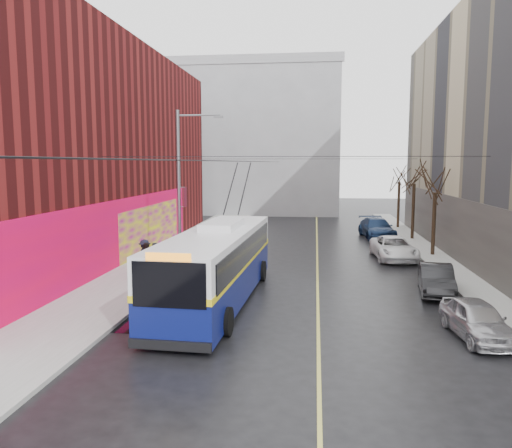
% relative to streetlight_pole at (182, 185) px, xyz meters
% --- Properties ---
extents(ground, '(140.00, 140.00, 0.00)m').
position_rel_streetlight_pole_xyz_m(ground, '(6.14, -10.00, -4.85)').
color(ground, black).
rests_on(ground, ground).
extents(sidewalk_left, '(4.00, 60.00, 0.15)m').
position_rel_streetlight_pole_xyz_m(sidewalk_left, '(-1.86, 2.00, -4.77)').
color(sidewalk_left, gray).
rests_on(sidewalk_left, ground).
extents(sidewalk_right, '(2.00, 60.00, 0.15)m').
position_rel_streetlight_pole_xyz_m(sidewalk_right, '(15.14, 2.00, -4.77)').
color(sidewalk_right, gray).
rests_on(sidewalk_right, ground).
extents(lane_line, '(0.12, 50.00, 0.01)m').
position_rel_streetlight_pole_xyz_m(lane_line, '(7.64, 4.00, -4.84)').
color(lane_line, '#BFB74C').
rests_on(lane_line, ground).
extents(building_left, '(12.11, 36.00, 14.00)m').
position_rel_streetlight_pole_xyz_m(building_left, '(-9.85, 3.99, 2.14)').
color(building_left, '#501011').
rests_on(building_left, ground).
extents(building_far, '(20.50, 12.10, 18.00)m').
position_rel_streetlight_pole_xyz_m(building_far, '(0.14, 34.99, 4.17)').
color(building_far, gray).
rests_on(building_far, ground).
extents(streetlight_pole, '(2.65, 0.60, 9.00)m').
position_rel_streetlight_pole_xyz_m(streetlight_pole, '(0.00, 0.00, 0.00)').
color(streetlight_pole, slate).
rests_on(streetlight_pole, ground).
extents(catenary_wires, '(18.00, 60.00, 0.22)m').
position_rel_streetlight_pole_xyz_m(catenary_wires, '(3.60, 4.77, 1.40)').
color(catenary_wires, black).
extents(tree_near, '(3.20, 3.20, 6.40)m').
position_rel_streetlight_pole_xyz_m(tree_near, '(15.14, 6.00, 0.13)').
color(tree_near, black).
rests_on(tree_near, ground).
extents(tree_mid, '(3.20, 3.20, 6.68)m').
position_rel_streetlight_pole_xyz_m(tree_mid, '(15.14, 13.00, 0.41)').
color(tree_mid, black).
rests_on(tree_mid, ground).
extents(tree_far, '(3.20, 3.20, 6.57)m').
position_rel_streetlight_pole_xyz_m(tree_far, '(15.14, 20.00, 0.30)').
color(tree_far, black).
rests_on(tree_far, ground).
extents(puddle, '(2.88, 2.78, 0.01)m').
position_rel_streetlight_pole_xyz_m(puddle, '(0.64, -9.26, -4.84)').
color(puddle, black).
rests_on(puddle, ground).
extents(pigeons_flying, '(2.44, 2.90, 1.13)m').
position_rel_streetlight_pole_xyz_m(pigeons_flying, '(3.57, 0.23, 1.46)').
color(pigeons_flying, slate).
extents(trolleybus, '(3.45, 13.05, 6.13)m').
position_rel_streetlight_pole_xyz_m(trolleybus, '(3.22, -6.17, -3.14)').
color(trolleybus, '#0A1251').
rests_on(trolleybus, ground).
extents(parked_car_a, '(1.99, 4.08, 1.34)m').
position_rel_streetlight_pole_xyz_m(parked_car_a, '(13.14, -9.62, -4.18)').
color(parked_car_a, '#ACACB0').
rests_on(parked_car_a, ground).
extents(parked_car_b, '(1.99, 4.30, 1.37)m').
position_rel_streetlight_pole_xyz_m(parked_car_b, '(13.14, -3.63, -4.16)').
color(parked_car_b, black).
rests_on(parked_car_b, ground).
extents(parked_car_c, '(2.69, 5.31, 1.44)m').
position_rel_streetlight_pole_xyz_m(parked_car_c, '(12.46, 4.78, -4.13)').
color(parked_car_c, white).
rests_on(parked_car_c, ground).
extents(parked_car_d, '(2.84, 5.77, 1.61)m').
position_rel_streetlight_pole_xyz_m(parked_car_d, '(12.47, 13.80, -4.04)').
color(parked_car_d, '#162A4E').
rests_on(parked_car_d, ground).
extents(following_car, '(2.00, 4.41, 1.47)m').
position_rel_streetlight_pole_xyz_m(following_car, '(2.25, 11.65, -4.11)').
color(following_car, '#ACADB1').
rests_on(following_car, ground).
extents(pedestrian_a, '(0.61, 0.73, 1.70)m').
position_rel_streetlight_pole_xyz_m(pedestrian_a, '(-1.02, -1.70, -3.85)').
color(pedestrian_a, black).
rests_on(pedestrian_a, sidewalk_left).
extents(pedestrian_b, '(0.94, 1.04, 1.73)m').
position_rel_streetlight_pole_xyz_m(pedestrian_b, '(-1.43, -1.92, -3.83)').
color(pedestrian_b, black).
rests_on(pedestrian_b, sidewalk_left).
extents(pedestrian_c, '(1.13, 1.33, 1.78)m').
position_rel_streetlight_pole_xyz_m(pedestrian_c, '(-1.81, -1.23, -3.80)').
color(pedestrian_c, black).
rests_on(pedestrian_c, sidewalk_left).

